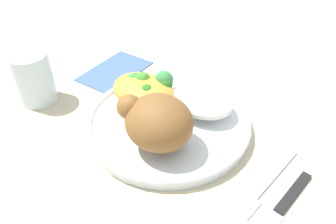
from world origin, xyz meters
TOP-DOWN VIEW (x-y plane):
  - ground_plane at (0.00, 0.00)m, footprint 2.00×2.00m
  - plate at (0.00, 0.00)m, footprint 0.25×0.25m
  - roasted_chicken at (-0.02, 0.05)m, footprint 0.10×0.09m
  - rice_pile at (-0.03, -0.05)m, footprint 0.10×0.08m
  - mac_cheese_with_broccoli at (0.05, -0.01)m, footprint 0.11×0.08m
  - fork at (-0.17, 0.01)m, footprint 0.02×0.14m
  - knife at (-0.20, 0.04)m, footprint 0.03×0.19m
  - water_glass at (0.22, 0.08)m, footprint 0.06×0.06m
  - napkin at (0.18, -0.06)m, footprint 0.10×0.14m

SIDE VIEW (x-z plane):
  - ground_plane at x=0.00m, z-range 0.00..0.00m
  - napkin at x=0.18m, z-range 0.00..0.00m
  - fork at x=-0.17m, z-range 0.00..0.01m
  - knife at x=-0.20m, z-range 0.00..0.01m
  - plate at x=0.00m, z-range 0.00..0.02m
  - rice_pile at x=-0.03m, z-range 0.02..0.05m
  - mac_cheese_with_broccoli at x=0.05m, z-range 0.02..0.07m
  - water_glass at x=0.22m, z-range 0.00..0.09m
  - roasted_chicken at x=-0.02m, z-range 0.02..0.09m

